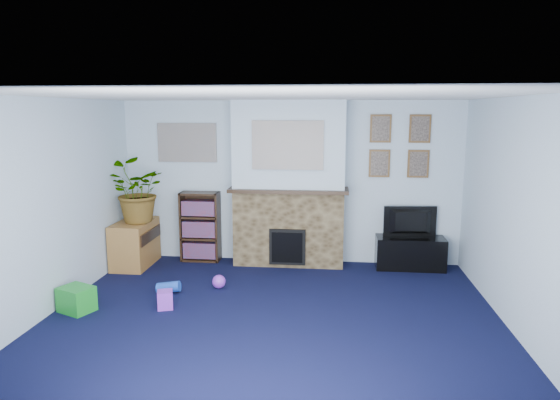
# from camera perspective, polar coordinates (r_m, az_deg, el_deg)

# --- Properties ---
(floor) EXTENTS (5.00, 4.50, 0.01)m
(floor) POSITION_cam_1_polar(r_m,az_deg,el_deg) (5.59, -0.93, -13.60)
(floor) COLOR black
(floor) RESTS_ON ground
(ceiling) EXTENTS (5.00, 4.50, 0.01)m
(ceiling) POSITION_cam_1_polar(r_m,az_deg,el_deg) (5.12, -1.01, 11.81)
(ceiling) COLOR white
(ceiling) RESTS_ON wall_back
(wall_back) EXTENTS (5.00, 0.04, 2.40)m
(wall_back) POSITION_cam_1_polar(r_m,az_deg,el_deg) (7.43, 1.15, 2.03)
(wall_back) COLOR silver
(wall_back) RESTS_ON ground
(wall_front) EXTENTS (5.00, 0.04, 2.40)m
(wall_front) POSITION_cam_1_polar(r_m,az_deg,el_deg) (3.08, -6.16, -9.94)
(wall_front) COLOR silver
(wall_front) RESTS_ON ground
(wall_left) EXTENTS (0.04, 4.50, 2.40)m
(wall_left) POSITION_cam_1_polar(r_m,az_deg,el_deg) (6.05, -25.16, -0.83)
(wall_left) COLOR silver
(wall_left) RESTS_ON ground
(wall_right) EXTENTS (0.04, 4.50, 2.40)m
(wall_right) POSITION_cam_1_polar(r_m,az_deg,el_deg) (5.51, 25.80, -1.88)
(wall_right) COLOR silver
(wall_right) RESTS_ON ground
(chimney_breast) EXTENTS (1.72, 0.50, 2.40)m
(chimney_breast) POSITION_cam_1_polar(r_m,az_deg,el_deg) (7.23, 1.01, 1.68)
(chimney_breast) COLOR brown
(chimney_breast) RESTS_ON ground
(collage_main) EXTENTS (1.00, 0.03, 0.68)m
(collage_main) POSITION_cam_1_polar(r_m,az_deg,el_deg) (6.96, 0.87, 6.28)
(collage_main) COLOR gray
(collage_main) RESTS_ON chimney_breast
(collage_left) EXTENTS (0.90, 0.03, 0.58)m
(collage_left) POSITION_cam_1_polar(r_m,az_deg,el_deg) (7.64, -10.58, 6.47)
(collage_left) COLOR gray
(collage_left) RESTS_ON wall_back
(portrait_tl) EXTENTS (0.30, 0.03, 0.40)m
(portrait_tl) POSITION_cam_1_polar(r_m,az_deg,el_deg) (7.34, 11.42, 8.01)
(portrait_tl) COLOR brown
(portrait_tl) RESTS_ON wall_back
(portrait_tr) EXTENTS (0.30, 0.03, 0.40)m
(portrait_tr) POSITION_cam_1_polar(r_m,az_deg,el_deg) (7.41, 15.70, 7.85)
(portrait_tr) COLOR brown
(portrait_tr) RESTS_ON wall_back
(portrait_bl) EXTENTS (0.30, 0.03, 0.40)m
(portrait_bl) POSITION_cam_1_polar(r_m,az_deg,el_deg) (7.38, 11.29, 4.13)
(portrait_bl) COLOR brown
(portrait_bl) RESTS_ON wall_back
(portrait_br) EXTENTS (0.30, 0.03, 0.40)m
(portrait_br) POSITION_cam_1_polar(r_m,az_deg,el_deg) (7.45, 15.51, 4.01)
(portrait_br) COLOR brown
(portrait_br) RESTS_ON wall_back
(tv_stand) EXTENTS (0.97, 0.41, 0.46)m
(tv_stand) POSITION_cam_1_polar(r_m,az_deg,el_deg) (7.48, 14.62, -5.89)
(tv_stand) COLOR black
(tv_stand) RESTS_ON ground
(television) EXTENTS (0.77, 0.17, 0.44)m
(television) POSITION_cam_1_polar(r_m,az_deg,el_deg) (7.39, 14.76, -2.46)
(television) COLOR black
(television) RESTS_ON tv_stand
(bookshelf) EXTENTS (0.58, 0.28, 1.05)m
(bookshelf) POSITION_cam_1_polar(r_m,az_deg,el_deg) (7.65, -9.07, -3.18)
(bookshelf) COLOR black
(bookshelf) RESTS_ON ground
(sideboard) EXTENTS (0.47, 0.85, 0.66)m
(sideboard) POSITION_cam_1_polar(r_m,az_deg,el_deg) (7.65, -16.24, -4.65)
(sideboard) COLOR olive
(sideboard) RESTS_ON ground
(potted_plant) EXTENTS (1.04, 0.98, 0.92)m
(potted_plant) POSITION_cam_1_polar(r_m,az_deg,el_deg) (7.43, -16.32, 0.96)
(potted_plant) COLOR #26661E
(potted_plant) RESTS_ON sideboard
(mantel_clock) EXTENTS (0.10, 0.06, 0.14)m
(mantel_clock) POSITION_cam_1_polar(r_m,az_deg,el_deg) (7.19, 0.02, 1.92)
(mantel_clock) COLOR gold
(mantel_clock) RESTS_ON chimney_breast
(mantel_candle) EXTENTS (0.05, 0.05, 0.15)m
(mantel_candle) POSITION_cam_1_polar(r_m,az_deg,el_deg) (7.16, 2.89, 1.96)
(mantel_candle) COLOR #B2BFC6
(mantel_candle) RESTS_ON chimney_breast
(mantel_teddy) EXTENTS (0.14, 0.14, 0.14)m
(mantel_teddy) POSITION_cam_1_polar(r_m,az_deg,el_deg) (7.26, -3.88, 1.94)
(mantel_teddy) COLOR slate
(mantel_teddy) RESTS_ON chimney_breast
(mantel_can) EXTENTS (0.06, 0.06, 0.12)m
(mantel_can) POSITION_cam_1_polar(r_m,az_deg,el_deg) (7.15, 6.51, 1.73)
(mantel_can) COLOR purple
(mantel_can) RESTS_ON chimney_breast
(green_crate) EXTENTS (0.44, 0.41, 0.29)m
(green_crate) POSITION_cam_1_polar(r_m,az_deg,el_deg) (6.22, -22.23, -10.48)
(green_crate) COLOR #198C26
(green_crate) RESTS_ON ground
(toy_ball) EXTENTS (0.17, 0.17, 0.17)m
(toy_ball) POSITION_cam_1_polar(r_m,az_deg,el_deg) (6.54, -7.00, -9.22)
(toy_ball) COLOR purple
(toy_ball) RESTS_ON ground
(toy_block) EXTENTS (0.22, 0.22, 0.21)m
(toy_block) POSITION_cam_1_polar(r_m,az_deg,el_deg) (6.01, -12.99, -10.99)
(toy_block) COLOR purple
(toy_block) RESTS_ON ground
(toy_tube) EXTENTS (0.31, 0.14, 0.18)m
(toy_tube) POSITION_cam_1_polar(r_m,az_deg,el_deg) (6.50, -12.61, -9.70)
(toy_tube) COLOR blue
(toy_tube) RESTS_ON ground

